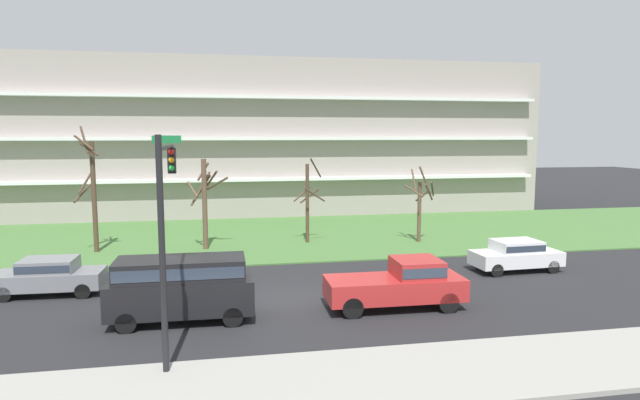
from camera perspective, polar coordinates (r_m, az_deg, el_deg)
name	(u,v)px	position (r m, az deg, el deg)	size (l,w,h in m)	color
ground	(288,299)	(23.13, -3.36, -10.28)	(160.00, 160.00, 0.00)	#232326
sidewalk_curb_near	(326,382)	(15.72, 0.60, -18.53)	(80.00, 4.00, 0.15)	#99968E
grass_lawn_strip	(261,236)	(36.66, -6.19, -3.81)	(80.00, 16.00, 0.08)	#477238
apartment_building	(247,138)	(50.80, -7.63, 6.44)	(50.13, 14.55, 12.96)	#9E938C
tree_far_left	(92,191)	(33.63, -22.70, 0.86)	(1.54, 1.92, 7.28)	#4C3828
tree_left	(205,199)	(32.74, -11.97, 0.08)	(2.42, 2.41, 5.40)	brown
tree_center	(308,201)	(33.95, -1.26, -0.08)	(1.90, 1.92, 5.41)	#4C3828
tree_right	(421,204)	(34.69, 10.48, -0.42)	(2.07, 1.80, 4.89)	brown
pickup_red_near_left	(400,283)	(21.89, 8.40, -8.56)	(5.43, 2.09, 1.95)	#B22828
sedan_white_center_left	(516,254)	(29.08, 19.81, -5.33)	(4.47, 1.99, 1.57)	white
van_black_center_right	(181,284)	(20.69, -14.30, -8.53)	(5.22, 2.07, 2.36)	black
sedan_gray_near_right	(49,275)	(26.12, -26.46, -7.01)	(4.46, 1.94, 1.57)	slate
traffic_signal_mast	(166,209)	(17.02, -15.83, -0.87)	(0.90, 4.71, 6.81)	black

